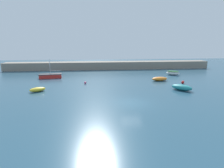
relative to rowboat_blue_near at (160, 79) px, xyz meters
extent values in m
cube|color=#284C60|center=(-8.18, -12.19, -0.48)|extent=(120.00, 120.00, 0.20)
cube|color=gray|center=(-8.18, 17.20, 0.66)|extent=(56.81, 3.72, 2.07)
ellipsoid|color=orange|center=(0.00, 0.00, 0.00)|extent=(3.13, 1.60, 0.75)
ellipsoid|color=white|center=(5.38, 5.80, 0.03)|extent=(3.13, 2.39, 0.81)
ellipsoid|color=#337238|center=(5.38, 5.80, 0.48)|extent=(2.82, 2.15, 0.24)
ellipsoid|color=teal|center=(0.80, -7.23, 0.07)|extent=(3.18, 3.36, 0.89)
ellipsoid|color=yellow|center=(-21.31, -5.67, -0.06)|extent=(2.56, 2.17, 0.64)
cube|color=red|center=(-21.85, 5.12, 0.00)|extent=(4.63, 2.48, 0.74)
cube|color=black|center=(-21.85, 5.12, 0.43)|extent=(4.73, 2.53, 0.12)
cylinder|color=silver|center=(-21.85, 5.12, 1.98)|extent=(0.10, 0.10, 3.22)
cylinder|color=silver|center=(-20.81, 5.28, 1.12)|extent=(2.09, 0.39, 0.08)
sphere|color=#EA668C|center=(-14.33, -1.21, -0.16)|extent=(0.44, 0.44, 0.44)
sphere|color=red|center=(3.27, -2.89, -0.11)|extent=(0.53, 0.53, 0.53)
camera|label=1|loc=(-12.76, -32.25, 6.74)|focal=28.00mm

